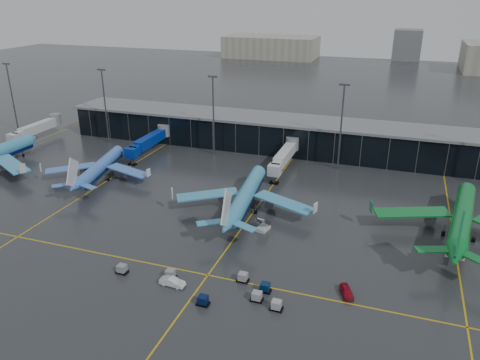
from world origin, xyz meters
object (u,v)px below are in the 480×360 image
(airliner_klm_near, at_px, (246,185))
(mobile_airstair, at_px, (263,227))
(airliner_arkefly, at_px, (100,159))
(service_van_white, at_px, (172,282))
(service_van_red, at_px, (347,291))
(airliner_aer_lingus, at_px, (464,207))
(baggage_carts, at_px, (218,287))

(airliner_klm_near, relative_size, mobile_airstair, 11.31)
(airliner_arkefly, relative_size, mobile_airstair, 10.18)
(airliner_klm_near, distance_m, service_van_white, 35.34)
(mobile_airstair, xyz_separation_m, service_van_red, (20.76, -18.22, -0.00))
(airliner_klm_near, distance_m, mobile_airstair, 12.74)
(airliner_arkefly, xyz_separation_m, airliner_aer_lingus, (93.78, -2.55, 1.11))
(service_van_red, xyz_separation_m, service_van_white, (-30.36, -7.51, 0.03))
(baggage_carts, relative_size, service_van_red, 7.30)
(mobile_airstair, bearing_deg, airliner_klm_near, 140.32)
(airliner_aer_lingus, bearing_deg, airliner_klm_near, -167.89)
(airliner_klm_near, bearing_deg, airliner_aer_lingus, -1.81)
(airliner_arkefly, height_order, airliner_klm_near, airliner_klm_near)
(mobile_airstair, distance_m, service_van_white, 27.46)
(airliner_arkefly, distance_m, service_van_red, 80.46)
(airliner_aer_lingus, bearing_deg, baggage_carts, -130.87)
(airliner_klm_near, distance_m, service_van_red, 39.36)
(baggage_carts, relative_size, mobile_airstair, 9.12)
(airliner_arkefly, height_order, service_van_white, airliner_arkefly)
(airliner_aer_lingus, distance_m, service_van_red, 37.29)
(baggage_carts, bearing_deg, airliner_arkefly, 142.51)
(airliner_aer_lingus, bearing_deg, mobile_airstair, -155.11)
(service_van_red, bearing_deg, mobile_airstair, 117.35)
(airliner_klm_near, xyz_separation_m, service_van_red, (27.79, -27.32, -5.49))
(airliner_klm_near, relative_size, baggage_carts, 1.24)
(baggage_carts, bearing_deg, service_van_red, 15.83)
(airliner_arkefly, bearing_deg, mobile_airstair, -27.98)
(airliner_aer_lingus, distance_m, baggage_carts, 56.54)
(airliner_aer_lingus, distance_m, mobile_airstair, 43.55)
(airliner_klm_near, xyz_separation_m, baggage_carts, (5.82, -33.55, -5.50))
(service_van_red, distance_m, service_van_white, 31.28)
(service_van_white, bearing_deg, airliner_arkefly, 48.37)
(service_van_red, bearing_deg, baggage_carts, 174.45)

